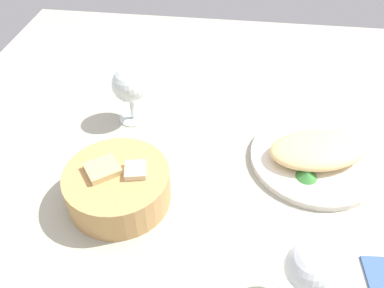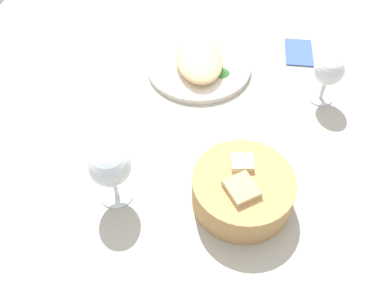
{
  "view_description": "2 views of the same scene",
  "coord_description": "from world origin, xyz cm",
  "views": [
    {
      "loc": [
        1.77,
        53.87,
        57.43
      ],
      "look_at": [
        9.19,
        -2.33,
        5.68
      ],
      "focal_mm": 37.08,
      "sensor_mm": 36.0,
      "label": 1
    },
    {
      "loc": [
        64.62,
        6.97,
        67.64
      ],
      "look_at": [
        12.88,
        -2.88,
        4.38
      ],
      "focal_mm": 38.46,
      "sensor_mm": 36.0,
      "label": 2
    }
  ],
  "objects": [
    {
      "name": "ground_plane",
      "position": [
        0.0,
        0.0,
        -1.0
      ],
      "size": [
        140.0,
        140.0,
        2.0
      ],
      "primitive_type": "cube",
      "color": "#AAA896"
    },
    {
      "name": "plate",
      "position": [
        -15.51,
        -6.51,
        0.7
      ],
      "size": [
        26.07,
        26.07,
        1.4
      ],
      "primitive_type": "cylinder",
      "color": "white",
      "rests_on": "ground_plane"
    },
    {
      "name": "omelette",
      "position": [
        -15.51,
        -6.51,
        3.35
      ],
      "size": [
        21.89,
        16.57,
        3.9
      ],
      "primitive_type": "ellipsoid",
      "rotation": [
        0.0,
        0.0,
        0.28
      ],
      "color": "#EBC784",
      "rests_on": "plate"
    },
    {
      "name": "lettuce_garnish",
      "position": [
        -13.21,
        -0.5,
        2.25
      ],
      "size": [
        4.17,
        4.17,
        1.69
      ],
      "primitive_type": "cone",
      "color": "#388335",
      "rests_on": "plate"
    },
    {
      "name": "bread_basket",
      "position": [
        21.36,
        8.26,
        3.57
      ],
      "size": [
        18.92,
        18.92,
        7.99
      ],
      "color": "tan",
      "rests_on": "ground_plane"
    },
    {
      "name": "wine_glass_near",
      "position": [
        24.57,
        -15.49,
        8.75
      ],
      "size": [
        7.76,
        7.76,
        13.14
      ],
      "color": "silver",
      "rests_on": "ground_plane"
    },
    {
      "name": "wine_glass_far",
      "position": [
        -10.3,
        23.53,
        7.93
      ],
      "size": [
        6.76,
        6.76,
        11.86
      ],
      "color": "silver",
      "rests_on": "ground_plane"
    }
  ]
}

